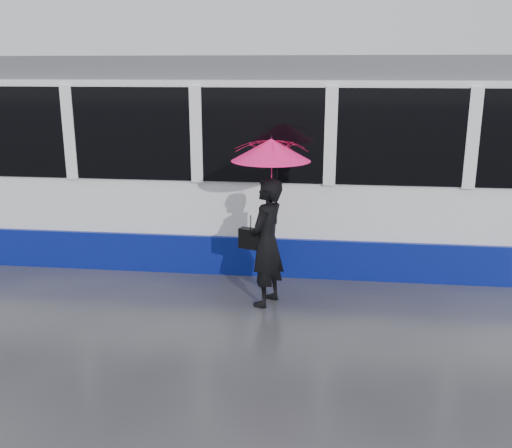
# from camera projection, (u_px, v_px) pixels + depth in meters

# --- Properties ---
(ground) EXTENTS (90.00, 90.00, 0.00)m
(ground) POSITION_uv_depth(u_px,v_px,m) (220.00, 306.00, 7.85)
(ground) COLOR #2B2B30
(ground) RESTS_ON ground
(rails) EXTENTS (34.00, 1.51, 0.02)m
(rails) POSITION_uv_depth(u_px,v_px,m) (246.00, 250.00, 10.24)
(rails) COLOR #3F3D38
(rails) RESTS_ON ground
(tram) EXTENTS (26.00, 2.56, 3.35)m
(tram) POSITION_uv_depth(u_px,v_px,m) (482.00, 165.00, 9.34)
(tram) COLOR white
(tram) RESTS_ON ground
(woman) EXTENTS (0.63, 0.76, 1.78)m
(woman) POSITION_uv_depth(u_px,v_px,m) (267.00, 243.00, 7.72)
(woman) COLOR black
(woman) RESTS_ON ground
(umbrella) EXTENTS (1.34, 1.34, 1.20)m
(umbrella) POSITION_uv_depth(u_px,v_px,m) (271.00, 165.00, 7.43)
(umbrella) COLOR #EE1460
(umbrella) RESTS_ON ground
(handbag) EXTENTS (0.35, 0.24, 0.45)m
(handbag) POSITION_uv_depth(u_px,v_px,m) (251.00, 239.00, 7.75)
(handbag) COLOR black
(handbag) RESTS_ON ground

